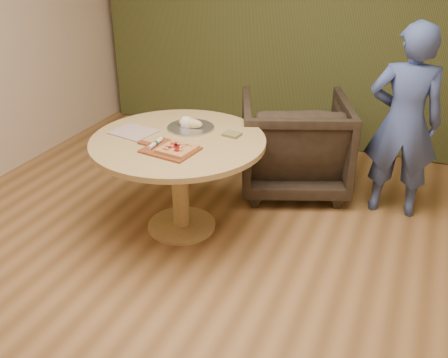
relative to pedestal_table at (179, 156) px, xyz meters
name	(u,v)px	position (x,y,z in m)	size (l,w,h in m)	color
room_shell	(189,90)	(0.51, -0.81, 0.79)	(5.04, 6.04, 2.84)	#9B6D3E
curtain	(322,8)	(0.51, 2.09, 0.79)	(4.80, 0.14, 2.78)	#353C1B
pedestal_table	(179,156)	(0.00, 0.00, 0.00)	(1.27, 1.27, 0.75)	tan
pizza_paddle	(169,150)	(0.04, -0.21, 0.15)	(0.46, 0.33, 0.01)	brown
flatbread_pizza	(177,149)	(0.11, -0.22, 0.17)	(0.25, 0.25, 0.04)	tan
cutlery_roll	(156,143)	(-0.07, -0.20, 0.17)	(0.03, 0.20, 0.03)	beige
newspaper	(134,132)	(-0.36, -0.03, 0.15)	(0.30, 0.25, 0.01)	beige
serving_tray	(191,128)	(0.00, 0.21, 0.15)	(0.36, 0.36, 0.02)	silver
bread_roll	(189,123)	(-0.01, 0.21, 0.18)	(0.19, 0.09, 0.09)	#DDC587
green_packet	(232,134)	(0.34, 0.20, 0.15)	(0.12, 0.10, 0.02)	brown
armchair	(294,140)	(0.60, 0.99, -0.15)	(0.89, 0.84, 0.92)	black
person_standing	(404,123)	(1.47, 0.91, 0.16)	(0.56, 0.37, 1.54)	#3C5192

